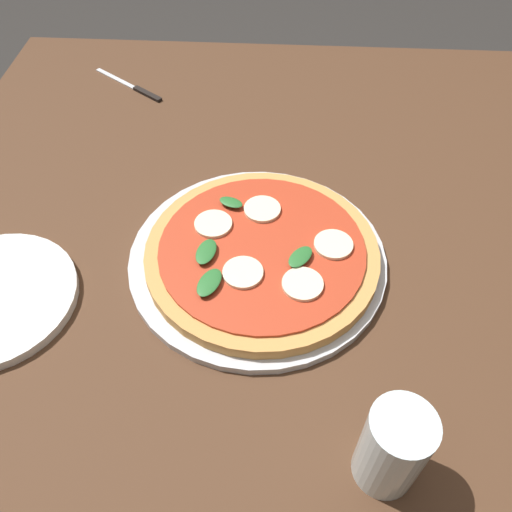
% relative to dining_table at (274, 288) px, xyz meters
% --- Properties ---
extents(ground_plane, '(6.00, 6.00, 0.00)m').
position_rel_dining_table_xyz_m(ground_plane, '(0.00, 0.00, -0.62)').
color(ground_plane, '#2D2B28').
extents(dining_table, '(1.21, 1.15, 0.71)m').
position_rel_dining_table_xyz_m(dining_table, '(0.00, 0.00, 0.00)').
color(dining_table, '#4C301E').
rests_on(dining_table, ground_plane).
extents(serving_tray, '(0.36, 0.36, 0.01)m').
position_rel_dining_table_xyz_m(serving_tray, '(-0.02, 0.03, 0.09)').
color(serving_tray, silver).
rests_on(serving_tray, dining_table).
extents(pizza, '(0.32, 0.32, 0.03)m').
position_rel_dining_table_xyz_m(pizza, '(-0.02, 0.02, 0.11)').
color(pizza, tan).
rests_on(pizza, serving_tray).
extents(knife, '(0.12, 0.16, 0.01)m').
position_rel_dining_table_xyz_m(knife, '(0.41, 0.29, 0.09)').
color(knife, black).
rests_on(knife, dining_table).
extents(glass_cup, '(0.06, 0.06, 0.12)m').
position_rel_dining_table_xyz_m(glass_cup, '(-0.30, -0.12, 0.15)').
color(glass_cup, silver).
rests_on(glass_cup, dining_table).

